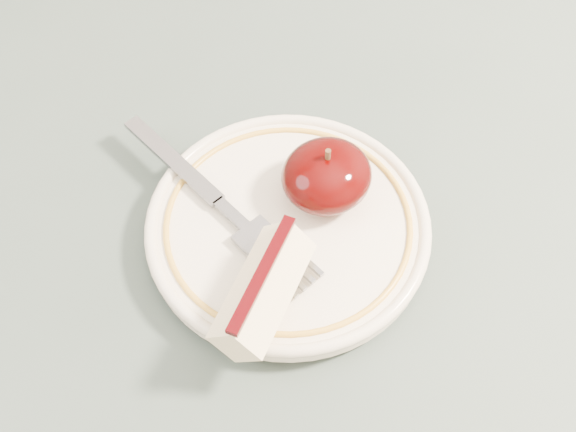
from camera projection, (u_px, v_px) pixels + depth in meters
table at (363, 322)px, 0.63m from camera, size 0.90×0.90×0.75m
plate at (288, 227)px, 0.56m from camera, size 0.20×0.20×0.02m
apple_half at (327, 176)px, 0.55m from camera, size 0.06×0.06×0.05m
apple_wedge at (263, 290)px, 0.50m from camera, size 0.10×0.08×0.04m
fork at (219, 203)px, 0.56m from camera, size 0.03×0.19×0.00m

